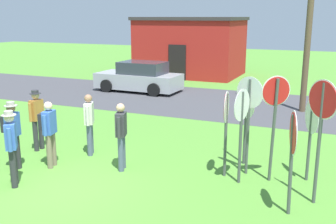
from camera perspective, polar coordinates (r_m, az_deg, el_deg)
The scene contains 18 objects.
ground_plane at distance 9.21m, azimuth -15.15°, elevation -10.74°, with size 80.00×80.00×0.00m, color #518E33.
street_asphalt at distance 17.81m, azimuth 5.21°, elevation 1.53°, with size 60.00×6.40×0.01m, color #424247.
building_background at distance 25.76m, azimuth 3.30°, elevation 9.45°, with size 6.40×4.82×3.69m.
parked_car_on_street at distance 20.16m, azimuth -4.14°, elevation 4.95°, with size 4.34×2.10×1.51m.
stop_sign_center_cluster at distance 8.90m, azimuth 10.53°, elevation -1.15°, with size 0.19×0.70×2.19m.
stop_sign_low_front at distance 7.72m, azimuth 17.50°, elevation -4.51°, with size 0.23×0.83×2.06m.
stop_sign_tallest at distance 9.09m, azimuth 15.14°, elevation 0.06°, with size 0.58×0.44×2.47m.
stop_sign_rear_right at distance 9.51m, azimuth 19.96°, elevation -1.78°, with size 0.34×0.75×1.96m.
stop_sign_leaning_left at distance 10.13m, azimuth 11.22°, elevation 0.45°, with size 0.57×0.71×2.13m.
stop_sign_nearest at distance 9.26m, azimuth 8.38°, elevation -0.99°, with size 0.11×0.75×2.07m.
stop_sign_leaning_right at distance 8.27m, azimuth 21.22°, elevation -1.07°, with size 0.57×0.56×2.56m.
stop_sign_rear_left at distance 9.45m, azimuth 11.61°, elevation 0.51°, with size 0.68×0.33×2.38m.
person_with_sunhat at distance 11.72m, azimuth -18.39°, elevation -0.61°, with size 0.32×0.57×1.74m.
person_on_left at distance 10.96m, azimuth -11.29°, elevation -1.30°, with size 0.35×0.52×1.69m.
person_near_signs at distance 9.40m, azimuth -21.66°, elevation -4.32°, with size 0.40×0.47×1.74m.
person_in_blue at distance 10.35m, azimuth -21.56°, elevation -2.57°, with size 0.42×0.56×1.74m.
person_holding_notes at distance 10.29m, azimuth -16.80°, elevation -2.43°, with size 0.41×0.56×1.69m.
person_in_dark_shirt at distance 9.74m, azimuth -6.76°, elevation -3.02°, with size 0.32×0.55×1.69m.
Camera 1 is at (5.36, -6.49, 3.73)m, focal length 42.24 mm.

